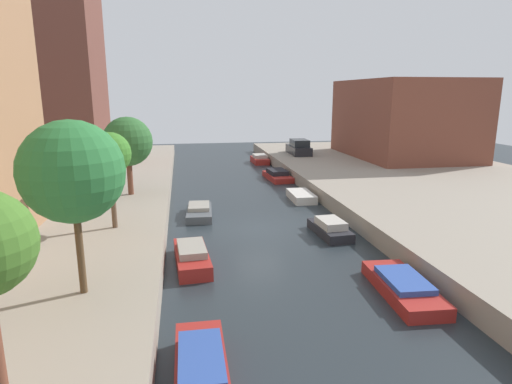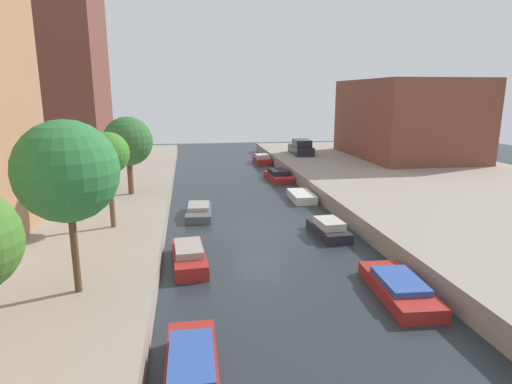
{
  "view_description": "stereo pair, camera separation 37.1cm",
  "coord_description": "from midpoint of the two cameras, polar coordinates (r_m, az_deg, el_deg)",
  "views": [
    {
      "loc": [
        -4.07,
        -22.09,
        7.28
      ],
      "look_at": [
        0.65,
        5.08,
        0.9
      ],
      "focal_mm": 30.05,
      "sensor_mm": 36.0,
      "label": 1
    },
    {
      "loc": [
        -3.7,
        -22.15,
        7.28
      ],
      "look_at": [
        0.65,
        5.08,
        0.9
      ],
      "focal_mm": 30.05,
      "sensor_mm": 36.0,
      "label": 2
    }
  ],
  "objects": [
    {
      "name": "ground_plane",
      "position": [
        23.61,
        0.84,
        -4.94
      ],
      "size": [
        84.0,
        84.0,
        0.0
      ],
      "primitive_type": "plane",
      "color": "#232B30"
    },
    {
      "name": "quay_right",
      "position": [
        29.87,
        30.51,
        -1.94
      ],
      "size": [
        20.0,
        64.0,
        1.0
      ],
      "primitive_type": "cube",
      "color": "gray",
      "rests_on": "ground_plane"
    },
    {
      "name": "apartment_tower_far",
      "position": [
        42.83,
        -26.63,
        16.3
      ],
      "size": [
        10.0,
        8.37,
        19.42
      ],
      "primitive_type": "cube",
      "color": "brown",
      "rests_on": "quay_left"
    },
    {
      "name": "low_block_right",
      "position": [
        46.0,
        19.6,
        9.18
      ],
      "size": [
        10.0,
        14.11,
        7.58
      ],
      "primitive_type": "cube",
      "color": "brown",
      "rests_on": "quay_right"
    },
    {
      "name": "street_tree_1",
      "position": [
        14.2,
        -23.18,
        2.51
      ],
      "size": [
        3.15,
        3.15,
        5.54
      ],
      "color": "#513B25",
      "rests_on": "quay_left"
    },
    {
      "name": "street_tree_2",
      "position": [
        21.01,
        -18.62,
        4.8
      ],
      "size": [
        1.98,
        1.98,
        4.56
      ],
      "color": "brown",
      "rests_on": "quay_left"
    },
    {
      "name": "street_tree_3",
      "position": [
        27.92,
        -16.31,
        6.45
      ],
      "size": [
        3.05,
        3.05,
        4.89
      ],
      "color": "brown",
      "rests_on": "quay_left"
    },
    {
      "name": "parked_car",
      "position": [
        45.54,
        6.26,
        5.85
      ],
      "size": [
        1.95,
        4.61,
        1.57
      ],
      "color": "black",
      "rests_on": "quay_right"
    },
    {
      "name": "moored_boat_left_1",
      "position": [
        11.75,
        -7.56,
        -22.82
      ],
      "size": [
        1.35,
        4.24,
        0.98
      ],
      "color": "maroon",
      "rests_on": "ground_plane"
    },
    {
      "name": "moored_boat_left_2",
      "position": [
        18.96,
        -8.37,
        -8.45
      ],
      "size": [
        1.59,
        3.93,
        0.9
      ],
      "color": "maroon",
      "rests_on": "ground_plane"
    },
    {
      "name": "moored_boat_left_3",
      "position": [
        26.19,
        -7.21,
        -2.57
      ],
      "size": [
        1.68,
        3.62,
        0.68
      ],
      "color": "#4C5156",
      "rests_on": "ground_plane"
    },
    {
      "name": "moored_boat_right_1",
      "position": [
        17.01,
        19.13,
        -11.94
      ],
      "size": [
        1.89,
        4.37,
        0.71
      ],
      "color": "maroon",
      "rests_on": "ground_plane"
    },
    {
      "name": "moored_boat_right_2",
      "position": [
        22.82,
        10.11,
        -4.84
      ],
      "size": [
        1.55,
        3.34,
        0.88
      ],
      "color": "#232328",
      "rests_on": "ground_plane"
    },
    {
      "name": "moored_boat_right_3",
      "position": [
        29.96,
        6.44,
        -0.59
      ],
      "size": [
        1.49,
        3.07,
        0.55
      ],
      "color": "beige",
      "rests_on": "ground_plane"
    },
    {
      "name": "moored_boat_right_4",
      "position": [
        37.04,
        3.36,
        2.21
      ],
      "size": [
        1.96,
        4.27,
        0.84
      ],
      "color": "maroon",
      "rests_on": "ground_plane"
    },
    {
      "name": "moored_boat_right_5",
      "position": [
        45.76,
        1.04,
        4.36
      ],
      "size": [
        1.57,
        3.39,
        0.92
      ],
      "color": "maroon",
      "rests_on": "ground_plane"
    }
  ]
}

